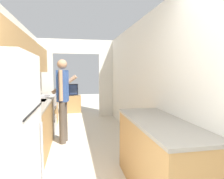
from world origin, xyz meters
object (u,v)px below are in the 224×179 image
television (70,90)px  knife (41,94)px  range_oven (42,115)px  person (63,98)px  tv_cabinet (71,104)px

television → knife: 2.09m
range_oven → person: bearing=-52.3°
person → knife: 1.29m
range_oven → person: 0.99m
person → knife: bearing=39.6°
television → person: bearing=-92.3°
range_oven → television: size_ratio=1.92×
range_oven → tv_cabinet: range_oven is taller
tv_cabinet → knife: (-0.73, -2.00, 0.61)m
person → television: size_ratio=3.19×
person → tv_cabinet: 3.20m
range_oven → tv_cabinet: 2.54m
person → tv_cabinet: person is taller
person → television: 3.10m
television → tv_cabinet: bearing=90.0°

